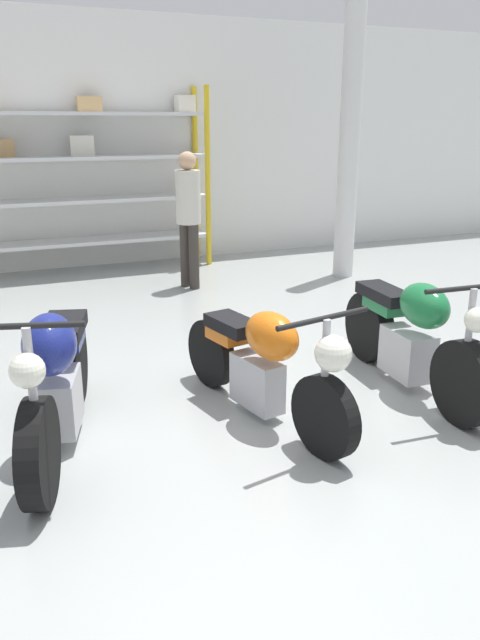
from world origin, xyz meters
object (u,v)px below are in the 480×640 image
at_px(motorcycle_orange, 265,362).
at_px(person_browsing, 188,209).
at_px(shelving_rack, 86,171).
at_px(motorcycle_green, 412,336).
at_px(motorcycle_blue, 57,379).

xyz_separation_m(motorcycle_orange, person_browsing, (0.71, 3.85, 0.58)).
relative_size(shelving_rack, person_browsing, 2.04).
bearing_deg(motorcycle_green, motorcycle_orange, -83.76).
height_order(motorcycle_orange, person_browsing, person_browsing).
relative_size(motorcycle_blue, motorcycle_green, 1.00).
bearing_deg(motorcycle_green, person_browsing, -166.34).
bearing_deg(motorcycle_orange, motorcycle_blue, -108.84).
height_order(shelving_rack, person_browsing, shelving_rack).
relative_size(shelving_rack, motorcycle_blue, 1.78).
distance_m(shelving_rack, motorcycle_orange, 5.46).
bearing_deg(motorcycle_blue, shelving_rack, -176.01).
xyz_separation_m(shelving_rack, motorcycle_green, (1.66, -5.31, -0.98)).
height_order(motorcycle_blue, motorcycle_green, motorcycle_blue).
distance_m(shelving_rack, motorcycle_green, 5.65).
bearing_deg(motorcycle_green, shelving_rack, -158.53).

